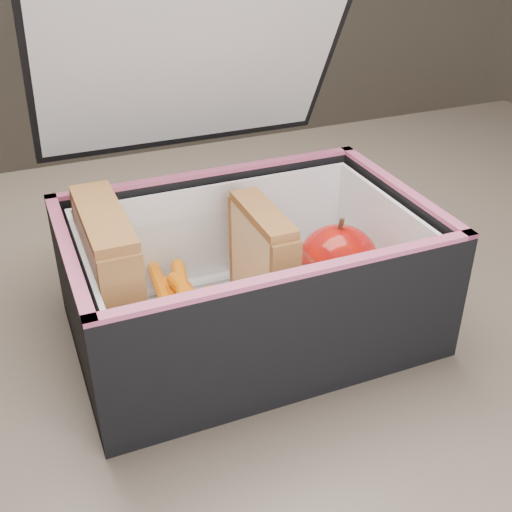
{
  "coord_description": "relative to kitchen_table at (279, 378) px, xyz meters",
  "views": [
    {
      "loc": [
        -0.2,
        -0.43,
        1.08
      ],
      "look_at": [
        -0.03,
        -0.02,
        0.81
      ],
      "focal_mm": 45.0,
      "sensor_mm": 36.0,
      "label": 1
    }
  ],
  "objects": [
    {
      "name": "kitchen_table",
      "position": [
        0.0,
        0.0,
        0.0
      ],
      "size": [
        1.2,
        0.8,
        0.75
      ],
      "color": "brown",
      "rests_on": "ground"
    },
    {
      "name": "lunch_bag",
      "position": [
        -0.04,
        -0.02,
        0.15
      ],
      "size": [
        0.28,
        0.27,
        0.26
      ],
      "color": "black",
      "rests_on": "kitchen_table"
    },
    {
      "name": "plastic_tub",
      "position": [
        -0.09,
        -0.02,
        0.14
      ],
      "size": [
        0.17,
        0.12,
        0.07
      ],
      "primitive_type": null,
      "color": "white",
      "rests_on": "lunch_bag"
    },
    {
      "name": "sandwich_left",
      "position": [
        -0.15,
        -0.02,
        0.16
      ],
      "size": [
        0.03,
        0.1,
        0.12
      ],
      "color": "#D6B488",
      "rests_on": "plastic_tub"
    },
    {
      "name": "sandwich_right",
      "position": [
        -0.03,
        -0.02,
        0.15
      ],
      "size": [
        0.02,
        0.08,
        0.09
      ],
      "color": "#D6B488",
      "rests_on": "plastic_tub"
    },
    {
      "name": "carrot_sticks",
      "position": [
        -0.09,
        -0.03,
        0.12
      ],
      "size": [
        0.06,
        0.16,
        0.03
      ],
      "color": "#D65D10",
      "rests_on": "plastic_tub"
    },
    {
      "name": "paper_napkin",
      "position": [
        0.04,
        -0.03,
        0.11
      ],
      "size": [
        0.1,
        0.1,
        0.01
      ],
      "primitive_type": "cube",
      "rotation": [
        0.0,
        0.0,
        -0.4
      ],
      "color": "white",
      "rests_on": "lunch_bag"
    },
    {
      "name": "red_apple",
      "position": [
        0.04,
        -0.03,
        0.14
      ],
      "size": [
        0.09,
        0.09,
        0.07
      ],
      "rotation": [
        0.0,
        0.0,
        0.35
      ],
      "color": "maroon",
      "rests_on": "paper_napkin"
    }
  ]
}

